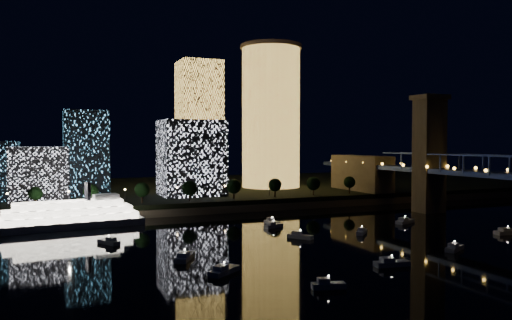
# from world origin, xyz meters

# --- Properties ---
(ground) EXTENTS (520.00, 520.00, 0.00)m
(ground) POSITION_xyz_m (0.00, 0.00, 0.00)
(ground) COLOR black
(ground) RESTS_ON ground
(far_bank) EXTENTS (420.00, 160.00, 5.00)m
(far_bank) POSITION_xyz_m (0.00, 160.00, 2.50)
(far_bank) COLOR black
(far_bank) RESTS_ON ground
(seawall) EXTENTS (420.00, 6.00, 3.00)m
(seawall) POSITION_xyz_m (0.00, 82.00, 1.50)
(seawall) COLOR #6B5E4C
(seawall) RESTS_ON ground
(tower_cylindrical) EXTENTS (34.00, 34.00, 78.65)m
(tower_cylindrical) POSITION_xyz_m (29.32, 135.21, 44.45)
(tower_cylindrical) COLOR #FFC151
(tower_cylindrical) RESTS_ON far_bank
(tower_rectangular) EXTENTS (21.27, 21.27, 67.67)m
(tower_rectangular) POSITION_xyz_m (-11.22, 138.02, 38.84)
(tower_rectangular) COLOR #FFC151
(tower_rectangular) RESTS_ON far_bank
(midrise_blocks) EXTENTS (106.55, 48.77, 39.87)m
(midrise_blocks) POSITION_xyz_m (-60.25, 120.09, 21.62)
(midrise_blocks) COLOR silver
(midrise_blocks) RESTS_ON far_bank
(riverboat) EXTENTS (54.98, 16.97, 16.30)m
(riverboat) POSITION_xyz_m (-81.27, 66.09, 4.18)
(riverboat) COLOR silver
(riverboat) RESTS_ON ground
(motorboats) EXTENTS (129.29, 83.38, 2.78)m
(motorboats) POSITION_xyz_m (-10.41, 8.34, 0.81)
(motorboats) COLOR silver
(motorboats) RESTS_ON ground
(esplanade_trees) EXTENTS (165.87, 6.50, 8.75)m
(esplanade_trees) POSITION_xyz_m (-27.82, 88.00, 10.47)
(esplanade_trees) COLOR black
(esplanade_trees) RESTS_ON far_bank
(street_lamps) EXTENTS (132.70, 0.70, 5.65)m
(street_lamps) POSITION_xyz_m (-34.00, 94.00, 9.02)
(street_lamps) COLOR black
(street_lamps) RESTS_ON far_bank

